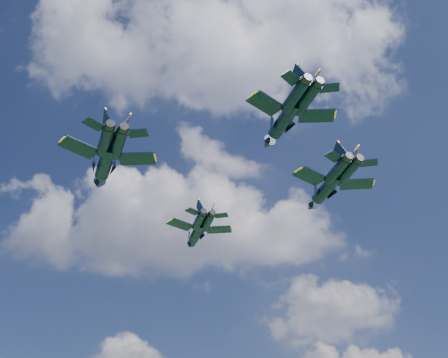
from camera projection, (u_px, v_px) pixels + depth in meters
The scene contains 4 objects.
jet_lead at pixel (197, 233), 100.73m from camera, with size 11.26×15.46×3.65m.
jet_left at pixel (105, 164), 82.68m from camera, with size 13.20×18.25×4.34m.
jet_right at pixel (326, 189), 90.97m from camera, with size 13.09×18.04×4.26m.
jet_slot at pixel (283, 121), 70.25m from camera, with size 11.01×15.22×3.62m.
Camera 1 is at (11.04, -67.60, 11.83)m, focal length 45.00 mm.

